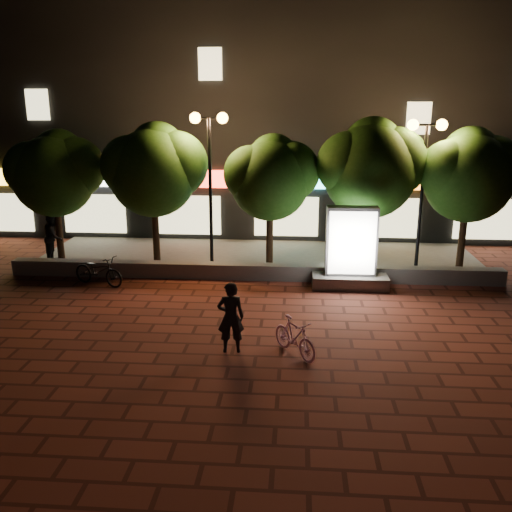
# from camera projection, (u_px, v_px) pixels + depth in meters

# --- Properties ---
(ground) EXTENTS (80.00, 80.00, 0.00)m
(ground) POSITION_uv_depth(u_px,v_px,m) (239.00, 327.00, 13.97)
(ground) COLOR maroon
(ground) RESTS_ON ground
(retaining_wall) EXTENTS (16.00, 0.45, 0.50)m
(retaining_wall) POSITION_uv_depth(u_px,v_px,m) (252.00, 271.00, 17.74)
(retaining_wall) COLOR slate
(retaining_wall) RESTS_ON ground
(sidewalk) EXTENTS (16.00, 5.00, 0.08)m
(sidewalk) POSITION_uv_depth(u_px,v_px,m) (257.00, 257.00, 20.20)
(sidewalk) COLOR slate
(sidewalk) RESTS_ON ground
(building_block) EXTENTS (28.00, 8.12, 11.30)m
(building_block) POSITION_uv_depth(u_px,v_px,m) (268.00, 116.00, 25.12)
(building_block) COLOR black
(building_block) RESTS_ON ground
(tree_far_left) EXTENTS (3.36, 2.80, 4.63)m
(tree_far_left) POSITION_uv_depth(u_px,v_px,m) (55.00, 171.00, 18.84)
(tree_far_left) COLOR black
(tree_far_left) RESTS_ON sidewalk
(tree_left) EXTENTS (3.60, 3.00, 4.89)m
(tree_left) POSITION_uv_depth(u_px,v_px,m) (155.00, 167.00, 18.54)
(tree_left) COLOR black
(tree_left) RESTS_ON sidewalk
(tree_mid) EXTENTS (3.24, 2.70, 4.50)m
(tree_mid) POSITION_uv_depth(u_px,v_px,m) (272.00, 175.00, 18.32)
(tree_mid) COLOR black
(tree_mid) RESTS_ON sidewalk
(tree_right) EXTENTS (3.72, 3.10, 5.07)m
(tree_right) POSITION_uv_depth(u_px,v_px,m) (372.00, 165.00, 17.99)
(tree_right) COLOR black
(tree_right) RESTS_ON sidewalk
(tree_far_right) EXTENTS (3.48, 2.90, 4.76)m
(tree_far_right) POSITION_uv_depth(u_px,v_px,m) (470.00, 172.00, 17.81)
(tree_far_right) COLOR black
(tree_far_right) RESTS_ON sidewalk
(street_lamp_left) EXTENTS (1.26, 0.36, 5.18)m
(street_lamp_left) POSITION_uv_depth(u_px,v_px,m) (209.00, 151.00, 18.00)
(street_lamp_left) COLOR black
(street_lamp_left) RESTS_ON sidewalk
(street_lamp_right) EXTENTS (1.26, 0.36, 4.98)m
(street_lamp_right) POSITION_uv_depth(u_px,v_px,m) (425.00, 156.00, 17.53)
(street_lamp_right) COLOR black
(street_lamp_right) RESTS_ON sidewalk
(ad_kiosk) EXTENTS (2.34, 1.18, 2.52)m
(ad_kiosk) POSITION_uv_depth(u_px,v_px,m) (351.00, 255.00, 16.83)
(ad_kiosk) COLOR slate
(ad_kiosk) RESTS_ON ground
(scooter_pink) EXTENTS (1.23, 1.42, 0.89)m
(scooter_pink) POSITION_uv_depth(u_px,v_px,m) (295.00, 337.00, 12.26)
(scooter_pink) COLOR #D790C3
(scooter_pink) RESTS_ON ground
(rider) EXTENTS (0.66, 0.48, 1.68)m
(rider) POSITION_uv_depth(u_px,v_px,m) (231.00, 317.00, 12.34)
(rider) COLOR black
(rider) RESTS_ON ground
(scooter_parked) EXTENTS (1.93, 1.23, 0.96)m
(scooter_parked) POSITION_uv_depth(u_px,v_px,m) (98.00, 271.00, 17.07)
(scooter_parked) COLOR black
(scooter_parked) RESTS_ON ground
(pedestrian) EXTENTS (0.80, 0.96, 1.78)m
(pedestrian) POSITION_uv_depth(u_px,v_px,m) (54.00, 237.00, 19.34)
(pedestrian) COLOR black
(pedestrian) RESTS_ON sidewalk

